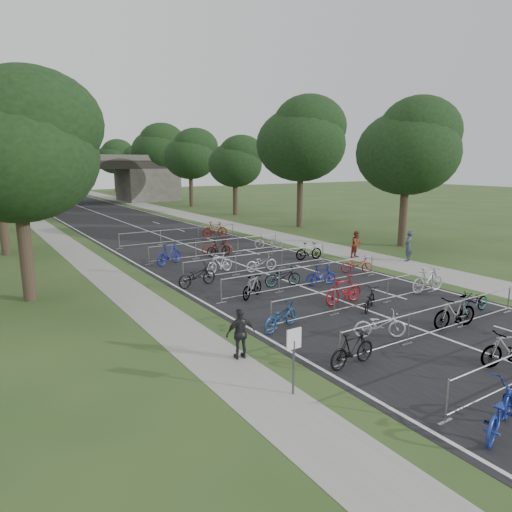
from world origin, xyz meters
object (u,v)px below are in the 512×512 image
Objects in this scene: pedestrian_b at (357,244)px; pedestrian_a at (408,246)px; overpass_bridge at (71,179)px; bike_1 at (509,349)px; park_sign at (294,349)px; bike_0 at (500,410)px; pedestrian_c at (241,334)px.

pedestrian_a is at bearing -60.29° from pedestrian_b.
overpass_bridge is at bearing 91.07° from pedestrian_b.
pedestrian_a reaches higher than bike_1.
park_sign is 0.96× the size of bike_1.
overpass_bridge is at bearing -160.29° from bike_1.
bike_1 is 14.94m from pedestrian_a.
bike_0 is 1.33× the size of pedestrian_c.
park_sign reaches higher than bike_0.
pedestrian_c is (-2.82, 6.58, 0.24)m from bike_0.
pedestrian_c is (0.00, 2.68, -0.46)m from park_sign.
bike_1 is at bearing -126.01° from pedestrian_b.
park_sign is 2.72m from pedestrian_c.
overpass_bridge is 18.19× the size of pedestrian_b.
park_sign is 0.97× the size of pedestrian_a.
pedestrian_c is at bearing -96.54° from overpass_bridge.
pedestrian_a reaches higher than park_sign.
pedestrian_a is at bearing -80.12° from overpass_bridge.
bike_0 is 18.66m from pedestrian_a.
overpass_bridge is at bearing -87.45° from pedestrian_c.
bike_0 is at bearing -54.09° from park_sign.
park_sign is 1.07× the size of pedestrian_b.
bike_1 is 1.01× the size of pedestrian_a.
bike_1 is at bearing -90.35° from overpass_bridge.
pedestrian_a is at bearing 30.29° from park_sign.
park_sign reaches higher than pedestrian_b.
pedestrian_c is at bearing -1.54° from pedestrian_a.
bike_0 is 7.16m from pedestrian_c.
park_sign is at bearing -147.17° from pedestrian_b.
pedestrian_a is 17.30m from pedestrian_c.
bike_1 is 15.95m from pedestrian_b.
bike_1 is (-0.40, -64.14, -2.96)m from overpass_bridge.
pedestrian_a reaches higher than pedestrian_b.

